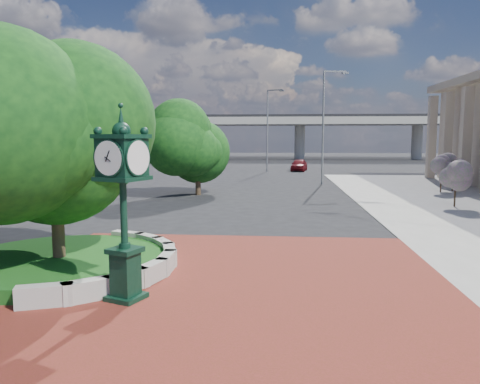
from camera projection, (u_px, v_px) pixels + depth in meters
name	position (u px, v px, depth m)	size (l,w,h in m)	color
ground	(228.00, 274.00, 13.36)	(200.00, 200.00, 0.00)	black
plaza	(224.00, 284.00, 12.37)	(12.00, 12.00, 0.04)	maroon
planter_wall	(136.00, 263.00, 13.55)	(2.96, 6.77, 0.54)	#9E9B93
grass_bed	(60.00, 263.00, 13.75)	(6.10, 6.10, 0.40)	#174914
overpass	(270.00, 121.00, 81.87)	(90.00, 12.00, 7.50)	#9E9B93
tree_planter	(54.00, 143.00, 13.33)	(5.20, 5.20, 6.33)	#38281C
tree_street	(198.00, 147.00, 31.12)	(4.40, 4.40, 5.45)	#38281C
post_clock	(123.00, 196.00, 10.88)	(1.18, 1.18, 4.58)	black
parked_car	(299.00, 165.00, 53.24)	(1.61, 4.00, 1.36)	#580C12
street_lamp_near	(326.00, 118.00, 37.79)	(2.04, 0.53, 9.14)	slate
street_lamp_far	(269.00, 124.00, 51.09)	(1.90, 0.94, 8.94)	slate
shrub_near	(456.00, 179.00, 25.71)	(1.20, 1.20, 2.20)	#38281C
shrub_mid	(442.00, 170.00, 32.38)	(1.20, 1.20, 2.20)	#38281C
shrub_far	(453.00, 169.00, 33.18)	(1.20, 1.20, 2.20)	#38281C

